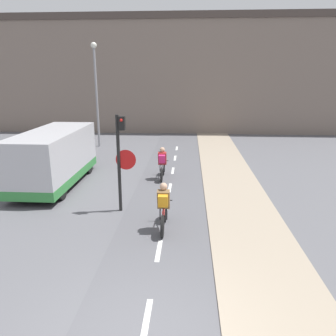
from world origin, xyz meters
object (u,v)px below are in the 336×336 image
cyclist_near (164,208)px  cyclist_far (162,164)px  traffic_light_pole (121,153)px  street_lamp_far (96,84)px  van (55,159)px

cyclist_near → cyclist_far: cyclist_near is taller
traffic_light_pole → cyclist_near: (1.50, -1.35, -1.31)m
traffic_light_pole → cyclist_far: bearing=73.8°
cyclist_far → street_lamp_far: bearing=125.0°
van → cyclist_far: bearing=13.3°
cyclist_near → cyclist_far: 5.00m
cyclist_near → cyclist_far: size_ratio=1.02×
traffic_light_pole → street_lamp_far: bearing=109.2°
traffic_light_pole → street_lamp_far: size_ratio=0.51×
street_lamp_far → cyclist_far: street_lamp_far is taller
traffic_light_pole → cyclist_near: size_ratio=1.96×
street_lamp_far → cyclist_near: street_lamp_far is taller
cyclist_far → van: van is taller
traffic_light_pole → cyclist_far: 4.01m
traffic_light_pole → street_lamp_far: (-3.59, 10.28, 1.91)m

